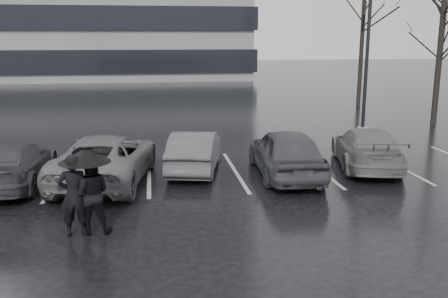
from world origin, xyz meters
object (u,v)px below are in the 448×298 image
car_main (286,152)px  car_west_c (13,164)px  tree_ne (441,51)px  car_west_b (106,158)px  car_west_a (195,151)px  tree_east (440,43)px  pedestrian_left (74,195)px  car_east (366,148)px  tree_north (362,38)px  pedestrian_right (91,194)px  lamp_post (368,39)px

car_main → car_west_c: 8.22m
tree_ne → car_west_c: bearing=-149.6°
car_west_b → car_west_a: bearing=-152.2°
car_main → tree_east: 13.32m
car_main → pedestrian_left: (-5.86, -4.03, 0.16)m
car_main → car_west_b: car_main is taller
car_east → tree_north: bearing=-98.9°
car_west_b → pedestrian_right: 4.07m
car_west_a → pedestrian_left: 5.96m
car_west_b → car_west_c: (-2.68, 0.01, -0.07)m
tree_north → pedestrian_left: bearing=-127.5°
car_west_c → lamp_post: lamp_post is taller
car_east → tree_north: tree_north is taller
tree_east → pedestrian_left: bearing=-142.1°
car_main → tree_ne: size_ratio=0.65×
pedestrian_left → car_west_b: bearing=-94.6°
car_main → car_west_b: size_ratio=0.86×
car_west_c → car_east: bearing=-176.4°
tree_east → car_west_c: bearing=-155.9°
tree_ne → lamp_post: bearing=-141.7°
tree_north → car_west_a: bearing=-129.4°
pedestrian_left → pedestrian_right: size_ratio=1.02×
car_main → pedestrian_left: pedestrian_left is taller
car_west_b → lamp_post: (11.10, 6.71, 3.48)m
tree_ne → pedestrian_left: bearing=-138.3°
car_west_b → car_east: bearing=-166.9°
car_west_c → pedestrian_left: pedestrian_left is taller
pedestrian_left → lamp_post: 16.11m
tree_east → tree_north: 7.08m
car_main → car_west_c: size_ratio=0.99×
pedestrian_left → tree_north: tree_north is taller
car_west_b → tree_north: size_ratio=0.62×
car_west_a → car_east: car_east is taller
tree_east → car_west_b: bearing=-152.3°
car_west_c → tree_north: tree_north is taller
lamp_post → tree_north: size_ratio=1.08×
car_west_a → tree_ne: 19.10m
car_main → car_west_c: bearing=1.0°
car_west_c → tree_north: 23.14m
car_west_c → car_east: (11.19, 0.51, 0.01)m
tree_east → tree_ne: tree_east is taller
tree_ne → car_west_a: bearing=-143.6°
car_main → car_west_c: (-8.22, 0.16, -0.11)m
lamp_post → car_west_a: bearing=-145.1°
car_west_b → car_main: bearing=-172.0°
car_west_b → lamp_post: 13.43m
car_west_b → car_east: (8.52, 0.52, -0.06)m
car_west_b → car_east: 8.53m
car_west_a → car_west_c: (-5.45, -0.90, -0.01)m
car_west_c → car_west_a: bearing=-169.7°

